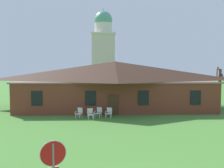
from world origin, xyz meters
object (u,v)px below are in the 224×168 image
lawn_chair_near_door (90,113)px  lawn_chair_left_end (99,112)px  lawn_chair_by_porch (79,112)px  lawn_chair_middle (109,112)px  stop_sign (53,164)px

lawn_chair_near_door → lawn_chair_left_end: 1.02m
lawn_chair_by_porch → lawn_chair_near_door: same height
lawn_chair_by_porch → lawn_chair_left_end: size_ratio=1.00×
lawn_chair_near_door → lawn_chair_middle: 1.85m
stop_sign → lawn_chair_by_porch: (-0.91, 14.92, -1.25)m
lawn_chair_by_porch → lawn_chair_near_door: (1.10, -0.49, 0.00)m
stop_sign → lawn_chair_middle: bearing=82.5°
lawn_chair_near_door → lawn_chair_middle: same height
lawn_chair_left_end → lawn_chair_by_porch: bearing=-174.8°
stop_sign → lawn_chair_middle: size_ratio=2.59×
lawn_chair_by_porch → lawn_chair_near_door: 1.20m
stop_sign → lawn_chair_by_porch: size_ratio=2.59×
lawn_chair_near_door → lawn_chair_left_end: bearing=40.2°
lawn_chair_by_porch → lawn_chair_left_end: (1.88, 0.17, 0.00)m
stop_sign → lawn_chair_left_end: 15.17m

